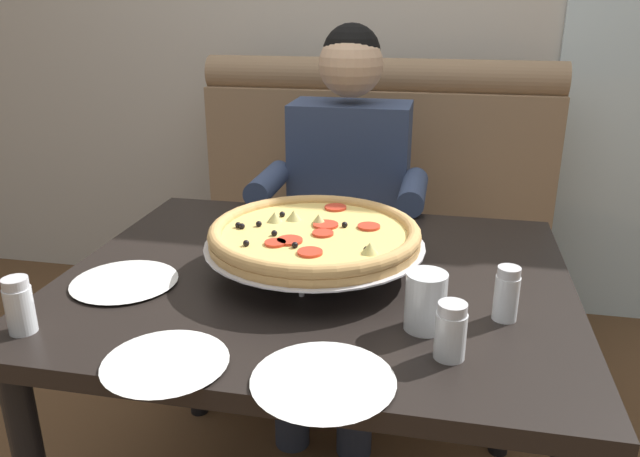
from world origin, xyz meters
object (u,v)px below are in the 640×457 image
pizza (315,235)px  plate_far_side (323,378)px  diner_main (345,201)px  plate_near_right (124,279)px  booth_bench (366,257)px  shaker_parmesan (506,297)px  shaker_pepper_flakes (20,309)px  drinking_glass (425,304)px  shaker_oregano (450,335)px  dining_table (316,309)px  plate_near_left (165,360)px

pizza → plate_far_side: size_ratio=2.08×
diner_main → plate_near_right: (-0.36, -0.81, 0.05)m
booth_bench → shaker_parmesan: size_ratio=12.64×
diner_main → shaker_parmesan: 0.93m
diner_main → shaker_pepper_flakes: (-0.44, -1.05, 0.09)m
booth_bench → drinking_glass: booth_bench is taller
shaker_oregano → drinking_glass: (-0.05, 0.09, 0.01)m
pizza → plate_near_right: bearing=-159.3°
diner_main → plate_far_side: (0.15, -1.10, 0.05)m
booth_bench → pizza: 1.03m
dining_table → plate_near_left: 0.47m
diner_main → plate_near_right: size_ratio=5.45×
diner_main → pizza: 0.68m
booth_bench → dining_table: bearing=-90.0°
shaker_pepper_flakes → plate_near_right: bearing=70.2°
plate_near_left → plate_near_right: same height
shaker_parmesan → shaker_oregano: shaker_parmesan is taller
pizza → plate_near_right: size_ratio=2.15×
shaker_parmesan → plate_near_right: shaker_parmesan is taller
pizza → drinking_glass: 0.34m
booth_bench → shaker_pepper_flakes: bearing=-110.4°
plate_near_right → plate_far_side: 0.58m
dining_table → shaker_parmesan: 0.45m
diner_main → plate_near_right: 0.89m
shaker_pepper_flakes → pizza: bearing=38.5°
plate_near_left → shaker_oregano: bearing=14.5°
shaker_pepper_flakes → drinking_glass: 0.76m
dining_table → plate_far_side: bearing=-76.4°
shaker_parmesan → plate_near_left: 0.65m
pizza → plate_near_right: (-0.40, -0.15, -0.08)m
diner_main → drinking_glass: diner_main is taller
booth_bench → plate_near_right: size_ratio=5.97×
pizza → drinking_glass: (0.26, -0.22, -0.04)m
pizza → drinking_glass: pizza is taller
shaker_parmesan → shaker_oregano: size_ratio=1.05×
pizza → plate_near_left: size_ratio=2.29×
plate_near_left → plate_far_side: size_ratio=0.91×
plate_near_right → plate_far_side: (0.51, -0.28, 0.00)m
shaker_parmesan → shaker_pepper_flakes: 0.93m
diner_main → booth_bench: bearing=80.2°
shaker_oregano → plate_near_right: 0.73m
shaker_pepper_flakes → drinking_glass: (0.74, 0.17, 0.00)m
booth_bench → plate_near_left: booth_bench is taller
shaker_parmesan → plate_near_left: (-0.58, -0.29, -0.04)m
dining_table → pizza: bearing=112.6°
plate_near_left → plate_near_right: bearing=128.8°
dining_table → booth_bench: bearing=90.0°
shaker_pepper_flakes → plate_near_left: 0.32m
diner_main → shaker_pepper_flakes: diner_main is taller
booth_bench → dining_table: 0.98m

